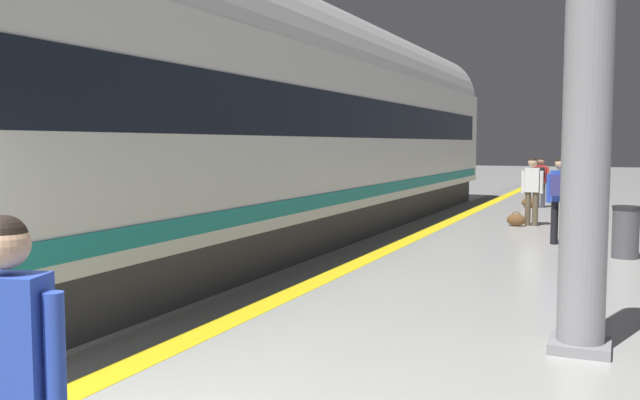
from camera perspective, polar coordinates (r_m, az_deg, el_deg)
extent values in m
cube|color=yellow|center=(13.24, 5.96, -3.94)|extent=(0.36, 80.00, 0.01)
cube|color=slate|center=(13.36, 4.42, -3.85)|extent=(0.71, 80.00, 0.01)
cube|color=#38383D|center=(12.65, -5.77, -2.76)|extent=(2.67, 26.15, 0.70)
cube|color=silver|center=(12.54, -5.84, 5.42)|extent=(2.90, 27.24, 2.90)
cylinder|color=silver|center=(12.64, -5.89, 11.78)|extent=(2.84, 26.70, 2.84)
cube|color=black|center=(12.55, -5.85, 7.02)|extent=(2.93, 25.61, 0.80)
cube|color=#197F7F|center=(12.58, -5.80, 0.18)|extent=(2.94, 26.70, 0.24)
cube|color=gray|center=(16.84, -3.31, 4.40)|extent=(0.02, 0.90, 2.00)
cube|color=blue|center=(3.31, -24.44, -10.71)|extent=(0.38, 0.29, 0.60)
cylinder|color=blue|center=(3.21, -21.10, -12.01)|extent=(0.09, 0.09, 0.56)
sphere|color=tan|center=(3.22, -24.70, -3.34)|extent=(0.22, 0.22, 0.22)
sphere|color=black|center=(3.22, -24.71, -2.91)|extent=(0.20, 0.20, 0.20)
cylinder|color=black|center=(14.34, 18.84, -1.80)|extent=(0.14, 0.14, 0.85)
cylinder|color=black|center=(14.30, 19.55, -1.84)|extent=(0.14, 0.14, 0.85)
cube|color=blue|center=(14.26, 19.28, 1.09)|extent=(0.37, 0.25, 0.61)
cylinder|color=blue|center=(14.32, 18.41, 0.93)|extent=(0.09, 0.09, 0.57)
cylinder|color=blue|center=(14.22, 20.15, 0.86)|extent=(0.09, 0.09, 0.57)
sphere|color=tan|center=(14.24, 19.32, 2.84)|extent=(0.22, 0.22, 0.22)
sphere|color=black|center=(14.24, 19.33, 2.94)|extent=(0.20, 0.20, 0.20)
cube|color=navy|center=(14.11, 19.13, 1.14)|extent=(0.28, 0.18, 0.41)
cube|color=#9E9EA3|center=(14.03, 20.40, -2.38)|extent=(0.38, 0.22, 0.54)
cube|color=#9E9EA3|center=(14.16, 20.42, -2.60)|extent=(0.31, 0.02, 0.29)
cylinder|color=black|center=(14.01, 19.76, -3.60)|extent=(0.02, 0.06, 0.06)
cylinder|color=black|center=(14.00, 20.93, -3.65)|extent=(0.02, 0.06, 0.06)
cylinder|color=gray|center=(13.94, 20.01, -0.53)|extent=(0.02, 0.02, 0.38)
cylinder|color=gray|center=(13.92, 20.87, -0.55)|extent=(0.02, 0.02, 0.38)
cube|color=black|center=(13.91, 20.46, 0.24)|extent=(0.22, 0.02, 0.02)
cylinder|color=brown|center=(17.40, 16.83, -0.70)|extent=(0.14, 0.14, 0.82)
cylinder|color=brown|center=(17.38, 17.40, -0.72)|extent=(0.14, 0.14, 0.82)
cube|color=silver|center=(17.34, 17.17, 1.60)|extent=(0.33, 0.20, 0.58)
cylinder|color=silver|center=(17.38, 16.47, 1.46)|extent=(0.09, 0.09, 0.55)
cylinder|color=silver|center=(17.33, 17.87, 1.42)|extent=(0.09, 0.09, 0.55)
sphere|color=tan|center=(17.32, 17.20, 2.98)|extent=(0.21, 0.21, 0.21)
sphere|color=black|center=(17.32, 17.21, 3.06)|extent=(0.20, 0.20, 0.20)
ellipsoid|color=brown|center=(17.21, 15.94, -1.60)|extent=(0.44, 0.26, 0.30)
torus|color=brown|center=(17.20, 15.95, -1.27)|extent=(0.22, 0.02, 0.22)
cylinder|color=#383842|center=(22.41, 17.56, 0.39)|extent=(0.13, 0.13, 0.77)
cylinder|color=#383842|center=(22.39, 17.98, 0.38)|extent=(0.13, 0.13, 0.77)
cube|color=red|center=(22.36, 17.81, 2.07)|extent=(0.31, 0.19, 0.55)
cylinder|color=red|center=(22.39, 17.30, 1.97)|extent=(0.08, 0.08, 0.51)
cylinder|color=red|center=(22.36, 18.33, 1.94)|extent=(0.08, 0.08, 0.51)
sphere|color=#A37556|center=(22.35, 17.84, 3.08)|extent=(0.20, 0.20, 0.20)
sphere|color=black|center=(22.35, 17.84, 3.14)|extent=(0.19, 0.19, 0.19)
cube|color=black|center=(22.22, 17.78, 2.10)|extent=(0.24, 0.13, 0.37)
ellipsoid|color=brown|center=(22.34, 16.91, -0.21)|extent=(0.44, 0.26, 0.30)
torus|color=brown|center=(22.33, 16.92, 0.04)|extent=(0.22, 0.02, 0.22)
cylinder|color=gray|center=(6.94, 21.14, 2.83)|extent=(0.44, 0.44, 3.60)
cube|color=gray|center=(7.20, 20.72, -11.23)|extent=(0.56, 0.56, 0.10)
cylinder|color=#4C4C51|center=(13.05, 23.98, -2.58)|extent=(0.44, 0.44, 0.85)
cylinder|color=#262628|center=(13.00, 24.05, -0.59)|extent=(0.46, 0.46, 0.06)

